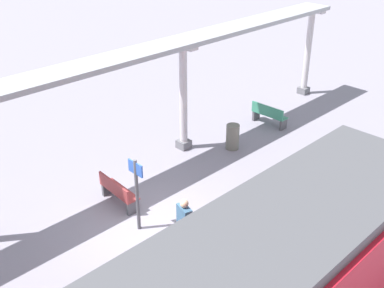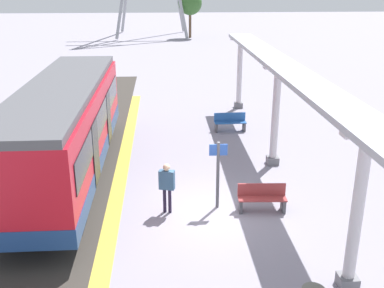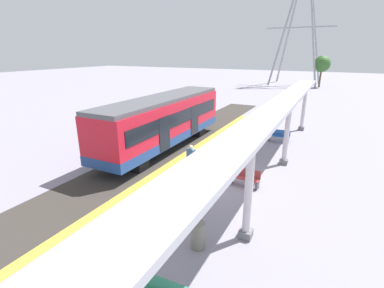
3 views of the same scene
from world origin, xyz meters
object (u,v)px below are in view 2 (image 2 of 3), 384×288
object	(u,v)px
bench_mid_platform	(262,197)
bench_far_end	(230,122)
platform_info_sign	(218,169)
passenger_waiting_near_edge	(167,182)
canopy_pillar_third	(275,116)
canopy_pillar_second	(357,213)
canopy_pillar_fourth	(240,73)
train_near_carriage	(65,130)

from	to	relation	value
bench_mid_platform	bench_far_end	bearing A→B (deg)	88.87
platform_info_sign	passenger_waiting_near_edge	bearing A→B (deg)	-171.44
canopy_pillar_third	passenger_waiting_near_edge	xyz separation A→B (m)	(-4.18, -3.68, -0.95)
canopy_pillar_second	canopy_pillar_third	distance (m)	7.62
canopy_pillar_second	platform_info_sign	bearing A→B (deg)	121.84
canopy_pillar_fourth	bench_far_end	size ratio (longest dim) A/B	2.57
canopy_pillar_second	bench_far_end	distance (m)	11.98
train_near_carriage	canopy_pillar_third	world-z (taller)	canopy_pillar_third
train_near_carriage	canopy_pillar_fourth	world-z (taller)	canopy_pillar_fourth
canopy_pillar_third	bench_mid_platform	bearing A→B (deg)	-108.27
train_near_carriage	canopy_pillar_fourth	size ratio (longest dim) A/B	3.02
bench_far_end	canopy_pillar_second	bearing A→B (deg)	-84.80
canopy_pillar_fourth	platform_info_sign	bearing A→B (deg)	-102.45
passenger_waiting_near_edge	canopy_pillar_fourth	bearing A→B (deg)	70.76
canopy_pillar_third	platform_info_sign	size ratio (longest dim) A/B	1.77
canopy_pillar_third	bench_mid_platform	size ratio (longest dim) A/B	2.55
train_near_carriage	passenger_waiting_near_edge	bearing A→B (deg)	-39.68
bench_mid_platform	bench_far_end	xyz separation A→B (m)	(0.16, 7.96, 0.00)
bench_far_end	platform_info_sign	bearing A→B (deg)	-101.19
train_near_carriage	canopy_pillar_second	world-z (taller)	canopy_pillar_second
train_near_carriage	canopy_pillar_fourth	xyz separation A→B (m)	(7.71, 9.05, 0.14)
canopy_pillar_second	bench_mid_platform	bearing A→B (deg)	107.64
canopy_pillar_fourth	passenger_waiting_near_edge	size ratio (longest dim) A/B	2.39
canopy_pillar_third	bench_far_end	world-z (taller)	canopy_pillar_third
bench_far_end	passenger_waiting_near_edge	size ratio (longest dim) A/B	0.93
train_near_carriage	passenger_waiting_near_edge	size ratio (longest dim) A/B	7.22
canopy_pillar_third	bench_mid_platform	world-z (taller)	canopy_pillar_third
canopy_pillar_third	platform_info_sign	bearing A→B (deg)	-126.97
passenger_waiting_near_edge	bench_mid_platform	bearing A→B (deg)	-1.07
canopy_pillar_third	bench_far_end	distance (m)	4.61
canopy_pillar_second	canopy_pillar_third	world-z (taller)	same
passenger_waiting_near_edge	bench_far_end	bearing A→B (deg)	68.55
canopy_pillar_third	canopy_pillar_fourth	distance (m)	8.29
platform_info_sign	passenger_waiting_near_edge	size ratio (longest dim) A/B	1.35
train_near_carriage	bench_far_end	bearing A→B (deg)	36.87
canopy_pillar_second	passenger_waiting_near_edge	bearing A→B (deg)	136.73
train_near_carriage	canopy_pillar_second	bearing A→B (deg)	-41.68
canopy_pillar_third	train_near_carriage	bearing A→B (deg)	-174.40
train_near_carriage	bench_far_end	world-z (taller)	train_near_carriage
canopy_pillar_fourth	canopy_pillar_second	bearing A→B (deg)	-90.00
train_near_carriage	passenger_waiting_near_edge	xyz separation A→B (m)	(3.53, -2.93, -0.81)
platform_info_sign	bench_mid_platform	bearing A→B (deg)	-12.21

